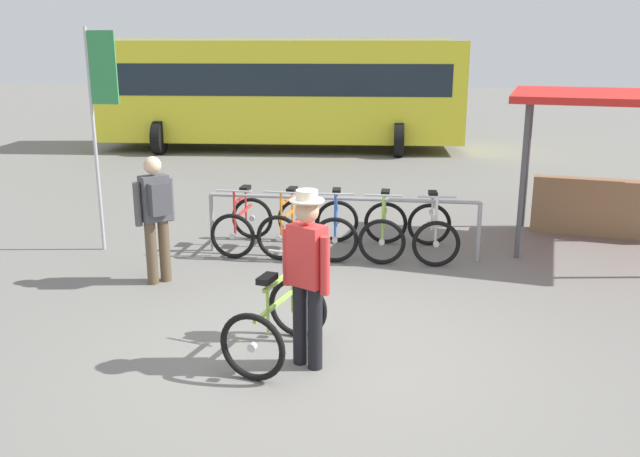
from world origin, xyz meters
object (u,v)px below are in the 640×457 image
object	(u,v)px
racked_bike_red	(243,224)
racked_bike_white	(433,231)
banner_flag	(100,98)
pedestrian_with_backpack	(156,212)
featured_bicycle	(282,307)
bus_distant	(282,87)
racked_bike_lime	(384,229)
person_with_featured_bike	(307,272)
racked_bike_orange	(289,226)
racked_bike_blue	(336,228)
market_stall	(618,153)

from	to	relation	value
racked_bike_red	racked_bike_white	distance (m)	2.80
racked_bike_red	banner_flag	size ratio (longest dim) A/B	0.34
pedestrian_with_backpack	banner_flag	distance (m)	2.18
featured_bicycle	bus_distant	size ratio (longest dim) A/B	0.12
racked_bike_lime	person_with_featured_bike	size ratio (longest dim) A/B	0.65
racked_bike_orange	bus_distant	world-z (taller)	bus_distant
racked_bike_red	bus_distant	xyz separation A→B (m)	(-1.61, 9.60, 1.37)
racked_bike_orange	racked_bike_blue	distance (m)	0.70
racked_bike_white	racked_bike_lime	bearing A→B (deg)	-177.70
racked_bike_orange	racked_bike_red	bearing A→B (deg)	-177.70
racked_bike_lime	pedestrian_with_backpack	distance (m)	3.28
bus_distant	person_with_featured_bike	bearing A→B (deg)	-75.99
racked_bike_orange	racked_bike_blue	bearing A→B (deg)	2.30
racked_bike_orange	pedestrian_with_backpack	distance (m)	2.21
bus_distant	banner_flag	xyz separation A→B (m)	(-0.29, -10.03, 0.49)
racked_bike_blue	pedestrian_with_backpack	xyz separation A→B (m)	(-2.03, -1.70, 0.57)
person_with_featured_bike	pedestrian_with_backpack	size ratio (longest dim) A/B	1.05
market_stall	racked_bike_white	bearing A→B (deg)	-156.67
racked_bike_orange	banner_flag	distance (m)	3.23
featured_bicycle	racked_bike_blue	bearing A→B (deg)	89.67
racked_bike_blue	banner_flag	distance (m)	3.82
racked_bike_red	racked_bike_orange	distance (m)	0.70
racked_bike_orange	market_stall	world-z (taller)	market_stall
racked_bike_white	market_stall	world-z (taller)	market_stall
racked_bike_blue	racked_bike_white	bearing A→B (deg)	2.30
racked_bike_red	pedestrian_with_backpack	xyz separation A→B (m)	(-0.63, -1.64, 0.57)
racked_bike_lime	market_stall	size ratio (longest dim) A/B	0.33
racked_bike_blue	featured_bicycle	size ratio (longest dim) A/B	0.94
featured_bicycle	bus_distant	bearing A→B (deg)	102.99
racked_bike_white	banner_flag	size ratio (longest dim) A/B	0.37
racked_bike_blue	racked_bike_lime	bearing A→B (deg)	2.30
banner_flag	racked_bike_blue	bearing A→B (deg)	8.34
racked_bike_lime	featured_bicycle	distance (m)	3.51
person_with_featured_bike	banner_flag	world-z (taller)	banner_flag
racked_bike_lime	racked_bike_white	xyz separation A→B (m)	(0.70, 0.03, 0.00)
person_with_featured_bike	banner_flag	distance (m)	4.95
racked_bike_red	racked_bike_blue	xyz separation A→B (m)	(1.40, 0.06, -0.00)
racked_bike_red	featured_bicycle	size ratio (longest dim) A/B	0.87
racked_bike_white	racked_bike_orange	bearing A→B (deg)	-177.70
bus_distant	market_stall	distance (m)	10.94
racked_bike_white	bus_distant	xyz separation A→B (m)	(-4.41, 9.49, 1.37)
banner_flag	bus_distant	bearing A→B (deg)	88.32
racked_bike_blue	racked_bike_white	size ratio (longest dim) A/B	1.00
racked_bike_white	racked_bike_blue	bearing A→B (deg)	-177.70
racked_bike_blue	racked_bike_lime	distance (m)	0.70
racked_bike_red	pedestrian_with_backpack	size ratio (longest dim) A/B	0.67
market_stall	banner_flag	distance (m)	7.61
racked_bike_red	racked_bike_lime	xyz separation A→B (m)	(2.10, 0.08, -0.00)
featured_bicycle	banner_flag	xyz separation A→B (m)	(-3.28, 2.92, 1.74)
featured_bicycle	banner_flag	size ratio (longest dim) A/B	0.39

